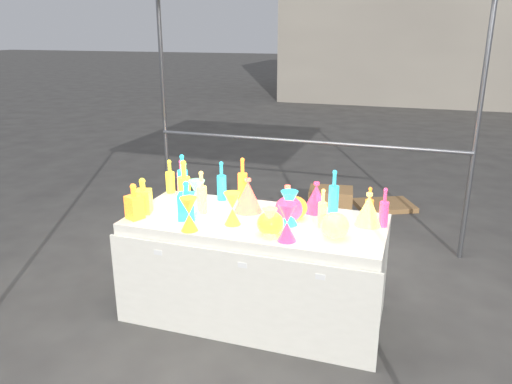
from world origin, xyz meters
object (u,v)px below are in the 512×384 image
(lampshade_0, at_px, (248,195))
(display_table, at_px, (256,268))
(cardboard_box_closed, at_px, (330,204))
(hourglass_0, at_px, (189,214))
(globe_0, at_px, (270,225))
(decanter_0, at_px, (143,196))
(bottle_0, at_px, (170,176))

(lampshade_0, bearing_deg, display_table, -72.97)
(cardboard_box_closed, height_order, hourglass_0, hourglass_0)
(globe_0, relative_size, lampshade_0, 0.70)
(display_table, relative_size, hourglass_0, 8.05)
(display_table, distance_m, lampshade_0, 0.53)
(decanter_0, height_order, hourglass_0, decanter_0)
(cardboard_box_closed, height_order, globe_0, globe_0)
(cardboard_box_closed, xyz_separation_m, globe_0, (0.00, -2.36, 0.65))
(display_table, height_order, bottle_0, bottle_0)
(bottle_0, bearing_deg, hourglass_0, -54.07)
(decanter_0, bearing_deg, globe_0, -22.40)
(hourglass_0, distance_m, lampshade_0, 0.53)
(bottle_0, xyz_separation_m, hourglass_0, (0.50, -0.69, -0.02))
(bottle_0, relative_size, hourglass_0, 1.21)
(bottle_0, xyz_separation_m, globe_0, (1.03, -0.59, -0.07))
(globe_0, bearing_deg, cardboard_box_closed, 90.11)
(hourglass_0, xyz_separation_m, globe_0, (0.53, 0.10, -0.04))
(display_table, relative_size, lampshade_0, 7.39)
(hourglass_0, bearing_deg, bottle_0, 125.93)
(cardboard_box_closed, distance_m, lampshade_0, 2.12)
(display_table, relative_size, cardboard_box_closed, 3.88)
(cardboard_box_closed, distance_m, bottle_0, 2.17)
(decanter_0, xyz_separation_m, globe_0, (0.99, -0.10, -0.06))
(bottle_0, height_order, lampshade_0, bottle_0)
(decanter_0, relative_size, hourglass_0, 1.15)
(decanter_0, bearing_deg, display_table, -7.70)
(hourglass_0, height_order, globe_0, hourglass_0)
(hourglass_0, bearing_deg, decanter_0, 156.37)
(bottle_0, relative_size, decanter_0, 1.05)
(globe_0, bearing_deg, hourglass_0, -169.55)
(cardboard_box_closed, bearing_deg, bottle_0, -128.22)
(lampshade_0, bearing_deg, globe_0, -72.21)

